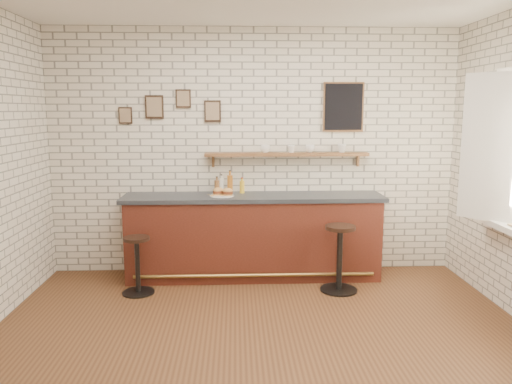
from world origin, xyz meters
TOP-DOWN VIEW (x-y plane):
  - ground at (0.00, 0.00)m, footprint 5.00×5.00m
  - bar_counter at (-0.01, 1.70)m, footprint 3.10×0.65m
  - sandwich_plate at (-0.39, 1.65)m, footprint 0.28×0.28m
  - ciabatta_sandwich at (-0.38, 1.65)m, footprint 0.28×0.21m
  - potato_chips at (-0.40, 1.65)m, footprint 0.26×0.19m
  - bitters_bottle_brown at (-0.45, 1.86)m, footprint 0.06×0.06m
  - bitters_bottle_white at (-0.40, 1.86)m, footprint 0.06×0.06m
  - bitters_bottle_amber at (-0.29, 1.86)m, footprint 0.07×0.07m
  - condiment_bottle_yellow at (-0.15, 1.86)m, footprint 0.06×0.06m
  - bar_stool_left at (-1.32, 1.18)m, footprint 0.36×0.36m
  - bar_stool_right at (0.93, 1.17)m, footprint 0.42×0.42m
  - wall_shelf at (0.40, 1.90)m, footprint 2.00×0.18m
  - shelf_cup_a at (0.14, 1.90)m, footprint 0.15×0.15m
  - shelf_cup_b at (0.46, 1.90)m, footprint 0.13×0.13m
  - shelf_cup_c at (0.69, 1.90)m, footprint 0.16×0.16m
  - shelf_cup_d at (1.08, 1.90)m, footprint 0.12×0.12m
  - back_wall_decor at (0.23, 1.98)m, footprint 2.96×0.02m

SIDE VIEW (x-z plane):
  - ground at x=0.00m, z-range 0.00..0.00m
  - bar_stool_left at x=-1.32m, z-range 0.02..0.67m
  - bar_stool_right at x=0.93m, z-range 0.03..0.78m
  - bar_counter at x=-0.01m, z-range 0.00..1.01m
  - sandwich_plate at x=-0.39m, z-range 1.01..1.02m
  - potato_chips at x=-0.40m, z-range 1.02..1.02m
  - ciabatta_sandwich at x=-0.38m, z-range 1.02..1.10m
  - condiment_bottle_yellow at x=-0.15m, z-range 0.99..1.19m
  - bitters_bottle_brown at x=-0.45m, z-range 0.99..1.20m
  - bitters_bottle_white at x=-0.40m, z-range 0.99..1.22m
  - bitters_bottle_amber at x=-0.29m, z-range 0.98..1.27m
  - wall_shelf at x=0.40m, z-range 1.39..1.57m
  - shelf_cup_b at x=0.46m, z-range 1.50..1.59m
  - shelf_cup_c at x=0.69m, z-range 1.50..1.59m
  - shelf_cup_a at x=0.14m, z-range 1.50..1.59m
  - shelf_cup_d at x=1.08m, z-range 1.50..1.60m
  - back_wall_decor at x=0.23m, z-range 1.77..2.33m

